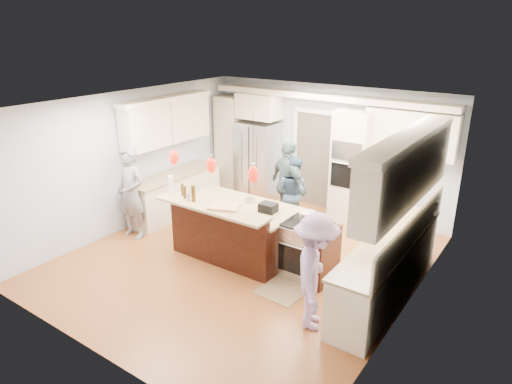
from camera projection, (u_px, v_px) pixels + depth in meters
ground_plane at (245, 259)px, 7.96m from camera, size 6.00×6.00×0.00m
room_shell at (244, 159)px, 7.33m from camera, size 5.54×6.04×2.72m
refrigerator at (258, 161)px, 10.51m from camera, size 0.90×0.70×1.80m
oven_column at (352, 167)px, 9.21m from camera, size 0.72×0.69×2.30m
back_upper_cabinets at (291, 131)px, 9.90m from camera, size 5.30×0.61×2.54m
right_counter_run at (394, 233)px, 6.51m from camera, size 0.64×3.10×2.51m
left_cabinets at (172, 167)px, 9.52m from camera, size 0.64×2.30×2.51m
kitchen_island at (235, 229)px, 7.98m from camera, size 2.10×1.46×1.12m
island_range at (308, 251)px, 7.29m from camera, size 0.82×0.71×0.92m
pendant_lights at (211, 165)px, 7.08m from camera, size 1.75×0.15×1.03m
person_bar_end at (131, 193)px, 8.54m from camera, size 0.64×0.42×1.76m
person_far_left at (292, 193)px, 8.93m from camera, size 0.75×0.60×1.49m
person_far_right at (288, 185)px, 8.93m from camera, size 1.14×0.86×1.80m
person_range_side at (315, 272)px, 5.96m from camera, size 0.98×1.21×1.63m
floor_rug at (288, 286)px, 7.13m from camera, size 0.73×1.01×0.01m
water_bottle at (171, 185)px, 7.79m from camera, size 0.09×0.09×0.32m
beer_bottle_a at (182, 190)px, 7.72m from camera, size 0.07×0.07×0.21m
beer_bottle_b at (193, 193)px, 7.45m from camera, size 0.08×0.08×0.27m
beer_bottle_c at (185, 192)px, 7.59m from camera, size 0.06×0.06×0.22m
drink_can at (188, 198)px, 7.49m from camera, size 0.07×0.07×0.11m
cutting_board at (224, 207)px, 7.23m from camera, size 0.57×0.50×0.04m
pot_large at (307, 216)px, 7.23m from camera, size 0.26×0.26×0.15m
pot_small at (312, 221)px, 7.13m from camera, size 0.20×0.20×0.10m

